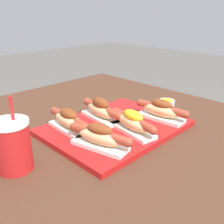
{
  "coord_description": "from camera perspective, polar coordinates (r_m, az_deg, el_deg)",
  "views": [
    {
      "loc": [
        -0.58,
        -0.61,
        1.13
      ],
      "look_at": [
        0.0,
        -0.03,
        0.8
      ],
      "focal_mm": 42.0,
      "sensor_mm": 36.0,
      "label": 1
    }
  ],
  "objects": [
    {
      "name": "patio_table",
      "position": [
        1.13,
        -1.24,
        -20.27
      ],
      "size": [
        1.05,
        1.17,
        0.74
      ],
      "color": "#4C2D1E",
      "rests_on": "ground_plane"
    },
    {
      "name": "serving_tray",
      "position": [
        0.89,
        0.91,
        -3.27
      ],
      "size": [
        0.45,
        0.34,
        0.02
      ],
      "color": "red",
      "rests_on": "patio_table"
    },
    {
      "name": "hot_dog_0",
      "position": [
        0.73,
        -2.67,
        -5.34
      ],
      "size": [
        0.09,
        0.2,
        0.07
      ],
      "color": "white",
      "rests_on": "serving_tray"
    },
    {
      "name": "hot_dog_1",
      "position": [
        0.82,
        4.52,
        -2.24
      ],
      "size": [
        0.09,
        0.21,
        0.07
      ],
      "color": "white",
      "rests_on": "serving_tray"
    },
    {
      "name": "hot_dog_2",
      "position": [
        0.93,
        10.69,
        0.4
      ],
      "size": [
        0.07,
        0.21,
        0.07
      ],
      "color": "white",
      "rests_on": "serving_tray"
    },
    {
      "name": "hot_dog_3",
      "position": [
        0.84,
        -9.35,
        -1.81
      ],
      "size": [
        0.07,
        0.21,
        0.07
      ],
      "color": "white",
      "rests_on": "serving_tray"
    },
    {
      "name": "hot_dog_4",
      "position": [
        0.92,
        -2.26,
        0.56
      ],
      "size": [
        0.08,
        0.21,
        0.08
      ],
      "color": "white",
      "rests_on": "serving_tray"
    },
    {
      "name": "sauce_bowl",
      "position": [
        1.14,
        11.81,
        2.11
      ],
      "size": [
        0.07,
        0.07,
        0.02
      ],
      "color": "silver",
      "rests_on": "patio_table"
    },
    {
      "name": "drink_cup",
      "position": [
        0.7,
        -20.76,
        -6.8
      ],
      "size": [
        0.09,
        0.09,
        0.19
      ],
      "color": "red",
      "rests_on": "patio_table"
    }
  ]
}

